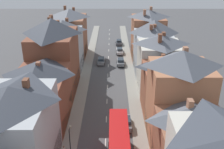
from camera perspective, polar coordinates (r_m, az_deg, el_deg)
pavement_left at (r=56.58m, az=-5.96°, el=-1.75°), size 2.20×104.00×0.14m
pavement_right at (r=56.41m, az=4.40°, el=-1.77°), size 2.20×104.00×0.14m
centre_line_dashes at (r=54.50m, az=-0.82°, el=-2.73°), size 0.14×97.80×0.01m
terrace_row_left at (r=43.53m, az=-14.65°, el=-1.94°), size 8.00×74.72×14.58m
terrace_row_right at (r=40.64m, az=13.34°, el=-3.39°), size 8.00×69.99×14.32m
double_decker_bus_lead at (r=33.90m, az=1.64°, el=-15.63°), size 2.74×10.80×5.30m
car_near_silver at (r=73.93m, az=1.86°, el=5.23°), size 1.90×4.50×1.62m
car_parked_left_a at (r=41.84m, az=3.17°, el=-10.40°), size 1.90×3.93×1.70m
car_parked_right_a at (r=66.42m, az=-2.19°, el=3.04°), size 1.90×4.31×1.64m
car_mid_black at (r=81.78m, az=1.70°, el=7.07°), size 1.90×4.06×1.64m
car_mid_white at (r=65.67m, az=2.06°, el=2.81°), size 1.90×4.40×1.67m
street_lamp at (r=34.12m, az=-8.90°, el=-14.75°), size 0.20×1.12×5.50m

